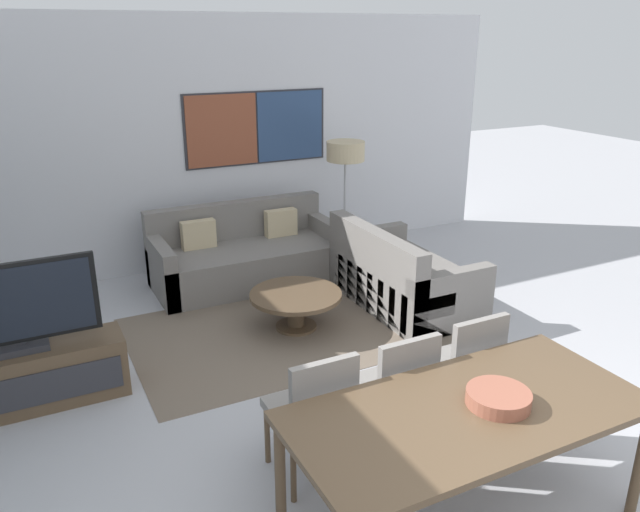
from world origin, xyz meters
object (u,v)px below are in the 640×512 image
(television, at_px, (15,308))
(floor_lamp, at_px, (345,157))
(tv_console, at_px, (28,378))
(dining_chair_right, at_px, (465,362))
(dining_chair_left, at_px, (315,408))
(coffee_table, at_px, (296,302))
(dining_chair_centre, at_px, (396,385))
(dining_table, at_px, (468,418))
(fruit_bowl, at_px, (498,397))
(sofa_side, at_px, (399,280))
(sofa_main, at_px, (245,257))

(television, height_order, floor_lamp, floor_lamp)
(tv_console, height_order, dining_chair_right, dining_chair_right)
(television, relative_size, dining_chair_left, 1.26)
(coffee_table, bearing_deg, tv_console, -172.93)
(dining_chair_left, height_order, dining_chair_centre, same)
(dining_chair_left, distance_m, dining_chair_right, 1.14)
(dining_chair_left, xyz_separation_m, dining_chair_right, (1.14, 0.03, 0.00))
(dining_table, distance_m, fruit_bowl, 0.20)
(floor_lamp, bearing_deg, dining_table, -110.06)
(sofa_side, xyz_separation_m, fruit_bowl, (-1.16, -2.67, 0.51))
(fruit_bowl, bearing_deg, tv_console, 133.33)
(sofa_main, xyz_separation_m, dining_chair_left, (-0.76, -3.27, 0.23))
(fruit_bowl, bearing_deg, coffee_table, 89.32)
(floor_lamp, bearing_deg, sofa_side, -95.82)
(sofa_main, height_order, fruit_bowl, sofa_main)
(fruit_bowl, bearing_deg, dining_chair_left, 135.17)
(floor_lamp, bearing_deg, coffee_table, -132.48)
(sofa_main, xyz_separation_m, dining_table, (-0.19, -3.95, 0.40))
(fruit_bowl, bearing_deg, dining_table, 164.76)
(dining_chair_left, xyz_separation_m, fruit_bowl, (0.73, -0.72, 0.28))
(dining_chair_centre, xyz_separation_m, dining_chair_right, (0.57, 0.03, 0.00))
(television, height_order, sofa_main, television)
(tv_console, height_order, dining_chair_centre, dining_chair_centre)
(sofa_main, xyz_separation_m, dining_chair_centre, (-0.19, -3.28, 0.23))
(fruit_bowl, bearing_deg, television, 133.32)
(television, distance_m, floor_lamp, 3.95)
(sofa_main, distance_m, dining_chair_right, 3.27)
(dining_chair_centre, distance_m, dining_chair_right, 0.57)
(tv_console, distance_m, dining_chair_centre, 2.68)
(tv_console, xyz_separation_m, television, (0.00, 0.00, 0.56))
(dining_chair_centre, bearing_deg, television, 141.42)
(dining_table, height_order, fruit_bowl, fruit_bowl)
(television, xyz_separation_m, dining_chair_centre, (2.09, -1.66, -0.28))
(television, distance_m, coffee_table, 2.35)
(tv_console, bearing_deg, dining_table, -48.24)
(tv_console, xyz_separation_m, dining_chair_centre, (2.09, -1.66, 0.28))
(sofa_side, bearing_deg, tv_console, 94.86)
(sofa_main, relative_size, dining_table, 1.03)
(fruit_bowl, height_order, floor_lamp, floor_lamp)
(sofa_main, xyz_separation_m, sofa_side, (1.13, -1.33, -0.00))
(television, xyz_separation_m, sofa_side, (3.41, 0.29, -0.51))
(tv_console, relative_size, sofa_main, 0.68)
(dining_chair_right, height_order, fruit_bowl, dining_chair_right)
(coffee_table, relative_size, floor_lamp, 0.59)
(sofa_main, bearing_deg, floor_lamp, 2.50)
(dining_chair_left, bearing_deg, sofa_main, 76.92)
(television, relative_size, dining_table, 0.57)
(sofa_main, height_order, dining_chair_centre, dining_chair_centre)
(dining_chair_left, relative_size, fruit_bowl, 2.58)
(coffee_table, height_order, dining_chair_right, dining_chair_right)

